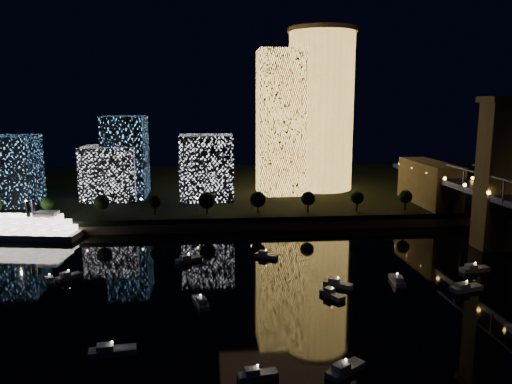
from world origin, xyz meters
The scene contains 10 objects.
ground centered at (0.00, 0.00, 0.00)m, with size 520.00×520.00×0.00m, color black.
far_bank centered at (0.00, 160.00, 2.50)m, with size 420.00×160.00×5.00m, color black.
seawall centered at (0.00, 82.00, 1.50)m, with size 420.00×6.00×3.00m, color #6B5E4C.
tower_cylindrical centered at (26.52, 142.26, 44.20)m, with size 34.00×34.00×78.15m.
tower_rectangular centered at (4.72, 131.05, 38.42)m, with size 21.00×21.00×66.83m, color #FFBF51.
midrise_blocks centered at (-71.02, 122.36, 20.10)m, with size 105.11×37.91×36.90m.
riverboat centered at (-99.81, 78.06, 3.67)m, with size 48.39×17.26×14.30m.
motorboats centered at (-7.90, 13.13, 0.81)m, with size 125.96×74.75×2.78m.
esplanade_trees centered at (-37.06, 88.00, 10.47)m, with size 166.14×6.93×8.96m.
street_lamps centered at (-34.00, 94.00, 9.02)m, with size 132.70×0.70×5.65m.
Camera 1 is at (-28.85, -103.10, 48.36)m, focal length 35.00 mm.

